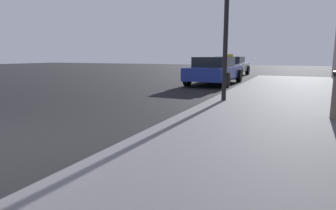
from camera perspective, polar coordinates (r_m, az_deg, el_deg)
car_blue at (r=13.69m, az=9.36°, el=6.86°), size 1.96×4.42×1.27m
car_silver at (r=19.77m, az=12.41°, el=7.64°), size 2.03×4.23×1.43m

